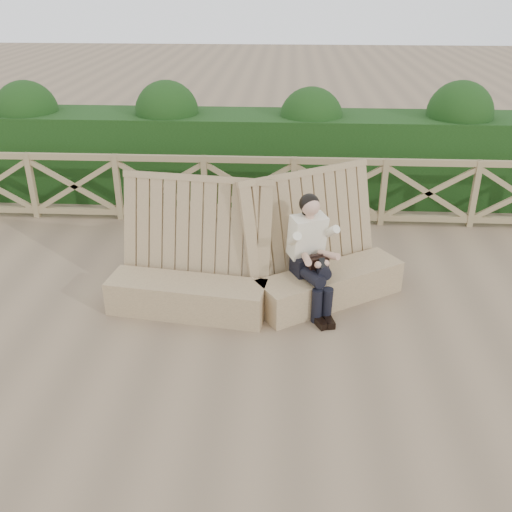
{
  "coord_description": "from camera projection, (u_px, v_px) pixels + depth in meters",
  "views": [
    {
      "loc": [
        0.62,
        -5.18,
        3.67
      ],
      "look_at": [
        0.3,
        0.4,
        0.9
      ],
      "focal_mm": 40.0,
      "sensor_mm": 36.0,
      "label": 1
    }
  ],
  "objects": [
    {
      "name": "ground",
      "position": [
        227.0,
        344.0,
        6.29
      ],
      "size": [
        60.0,
        60.0,
        0.0
      ],
      "primitive_type": "plane",
      "color": "brown",
      "rests_on": "ground"
    },
    {
      "name": "bench",
      "position": [
        259.0,
        275.0,
        6.93
      ],
      "size": [
        3.62,
        1.67,
        1.55
      ],
      "rotation": [
        0.0,
        0.0,
        0.3
      ],
      "color": "#846A4B",
      "rests_on": "ground"
    },
    {
      "name": "woman",
      "position": [
        311.0,
        251.0,
        6.72
      ],
      "size": [
        0.62,
        0.93,
        1.41
      ],
      "rotation": [
        0.0,
        0.0,
        0.46
      ],
      "color": "black",
      "rests_on": "ground"
    },
    {
      "name": "guardrail",
      "position": [
        249.0,
        190.0,
        9.18
      ],
      "size": [
        10.1,
        0.09,
        1.1
      ],
      "color": "#89764F",
      "rests_on": "ground"
    },
    {
      "name": "hedge",
      "position": [
        253.0,
        156.0,
        10.16
      ],
      "size": [
        12.0,
        1.2,
        1.5
      ],
      "primitive_type": "cube",
      "color": "black",
      "rests_on": "ground"
    }
  ]
}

